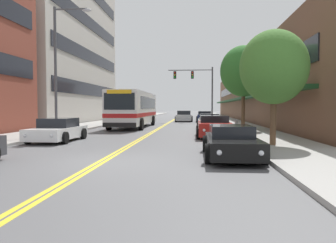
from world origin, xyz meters
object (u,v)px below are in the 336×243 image
Objects in this scene: car_red_parked_right_end at (214,127)px; street_lamp_left_near at (61,60)px; car_white_parked_left_mid at (58,131)px; fire_hydrant at (236,126)px; street_tree_right_mid at (244,71)px; car_black_parked_right_foreground at (231,142)px; city_bus at (134,108)px; street_tree_right_near at (274,67)px; traffic_signal_mast at (197,83)px; car_champagne_parked_right_far at (209,122)px; car_silver_moving_lead at (184,116)px; car_navy_parked_right_mid at (204,117)px.

street_lamp_left_near is (-9.26, -0.99, 4.05)m from car_red_parked_right_end.
car_white_parked_left_mid is 5.09× the size of fire_hydrant.
fire_hydrant is at bearing -108.16° from street_tree_right_mid.
car_black_parked_right_foreground is 5.51× the size of fire_hydrant.
street_tree_right_near is (9.05, -14.68, 1.81)m from city_bus.
traffic_signal_mast is 25.78m from street_tree_right_near.
fire_hydrant is (1.51, 10.67, 0.02)m from car_black_parked_right_foreground.
street_lamp_left_near is at bearing -140.05° from car_champagne_parked_right_far.
city_bus is 7.33m from car_champagne_parked_right_far.
car_black_parked_right_foreground is 28.82m from traffic_signal_mast.
car_black_parked_right_foreground is 0.76× the size of street_tree_right_mid.
car_black_parked_right_foreground is 10.78m from fire_hydrant.
street_tree_right_mid is (2.46, 4.93, 3.91)m from car_red_parked_right_end.
city_bus is 2.65× the size of car_white_parked_left_mid.
car_navy_parked_right_mid is at bearing -18.04° from car_silver_moving_lead.
city_bus reaches higher than car_red_parked_right_end.
car_white_parked_left_mid is 13.08m from car_champagne_parked_right_far.
fire_hydrant is (1.66, 2.51, -0.05)m from car_red_parked_right_end.
car_red_parked_right_end is at bearing -87.48° from traffic_signal_mast.
traffic_signal_mast is at bearing 102.28° from street_tree_right_mid.
car_navy_parked_right_mid is 24.17m from street_lamp_left_near.
street_tree_right_mid is (0.14, 10.16, 0.93)m from street_tree_right_near.
car_black_parked_right_foreground is at bearing -98.04° from fire_hydrant.
street_tree_right_mid reaches higher than car_silver_moving_lead.
street_tree_right_mid is at bearing -77.72° from traffic_signal_mast.
car_white_parked_left_mid is 9.12m from car_red_parked_right_end.
city_bus is 2.30× the size of street_tree_right_near.
car_navy_parked_right_mid is at bearing 89.90° from car_champagne_parked_right_far.
car_black_parked_right_foreground is (6.89, -17.62, -1.24)m from city_bus.
city_bus reaches higher than car_silver_moving_lead.
street_lamp_left_near is (-9.23, -7.73, 4.08)m from car_champagne_parked_right_far.
car_champagne_parked_right_far is at bearing 101.11° from street_tree_right_near.
street_tree_right_near reaches higher than car_navy_parked_right_mid.
car_white_parked_left_mid is at bearing -143.56° from street_tree_right_mid.
car_black_parked_right_foreground is 1.02× the size of car_red_parked_right_end.
car_white_parked_left_mid is at bearing -108.02° from traffic_signal_mast.
car_white_parked_left_mid is 25.08m from traffic_signal_mast.
car_red_parked_right_end is at bearing 20.47° from car_white_parked_left_mid.
street_tree_right_mid reaches higher than car_champagne_parked_right_far.
car_white_parked_left_mid is 1.07× the size of car_champagne_parked_right_far.
city_bus is 2.82× the size of car_champagne_parked_right_far.
street_tree_right_near is (3.21, -25.55, -1.18)m from traffic_signal_mast.
car_navy_parked_right_mid is 18.54m from fire_hydrant.
street_lamp_left_near is at bearing -173.91° from car_red_parked_right_end.
car_navy_parked_right_mid is 16.69m from street_tree_right_mid.
street_lamp_left_near is at bearing -112.86° from car_navy_parked_right_mid.
traffic_signal_mast is 22.89m from street_lamp_left_near.
car_red_parked_right_end is at bearing -83.23° from car_silver_moving_lead.
city_bus is 13.09m from car_silver_moving_lead.
fire_hydrant is (2.55, -17.81, -4.21)m from traffic_signal_mast.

